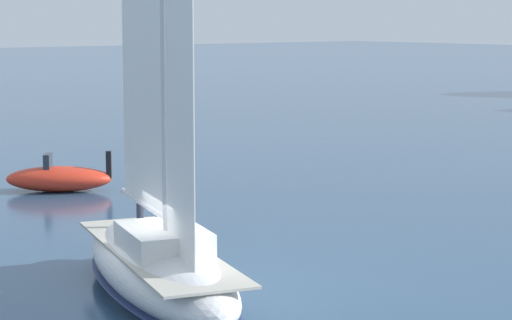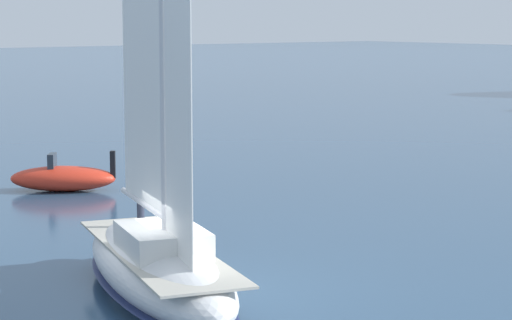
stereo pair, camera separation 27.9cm
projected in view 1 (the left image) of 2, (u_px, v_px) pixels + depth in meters
ground_plane at (159, 300)px, 24.15m from camera, size 400.00×400.00×0.00m
sailboat_main at (159, 260)px, 23.99m from camera, size 9.50×5.05×12.58m
motor_tender at (59, 178)px, 39.31m from camera, size 3.81×4.32×1.59m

